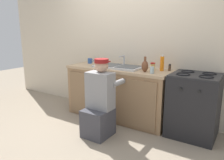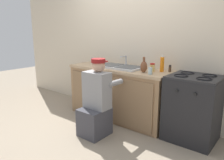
{
  "view_description": "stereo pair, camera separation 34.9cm",
  "coord_description": "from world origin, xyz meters",
  "px_view_note": "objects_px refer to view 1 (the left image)",
  "views": [
    {
      "loc": [
        1.86,
        -2.79,
        1.49
      ],
      "look_at": [
        0.0,
        0.1,
        0.7
      ],
      "focal_mm": 35.0,
      "sensor_mm": 36.0,
      "label": 1
    },
    {
      "loc": [
        2.14,
        -2.58,
        1.49
      ],
      "look_at": [
        0.0,
        0.1,
        0.7
      ],
      "focal_mm": 35.0,
      "sensor_mm": 36.0,
      "label": 2
    }
  ],
  "objects_px": {
    "soap_bottle_orange": "(162,63)",
    "condiment_jar": "(153,67)",
    "sink_double_basin": "(119,66)",
    "water_glass": "(152,70)",
    "vase_decorative": "(145,66)",
    "spice_bottle_pepper": "(170,68)",
    "plumber_person": "(99,104)",
    "stove_range": "(194,105)",
    "coffee_mug": "(90,61)"
  },
  "relations": [
    {
      "from": "stove_range",
      "to": "soap_bottle_orange",
      "type": "bearing_deg",
      "value": 168.2
    },
    {
      "from": "soap_bottle_orange",
      "to": "condiment_jar",
      "type": "relative_size",
      "value": 1.95
    },
    {
      "from": "coffee_mug",
      "to": "soap_bottle_orange",
      "type": "xyz_separation_m",
      "value": [
        1.4,
        -0.0,
        0.07
      ]
    },
    {
      "from": "stove_range",
      "to": "coffee_mug",
      "type": "bearing_deg",
      "value": 176.66
    },
    {
      "from": "soap_bottle_orange",
      "to": "vase_decorative",
      "type": "relative_size",
      "value": 1.09
    },
    {
      "from": "plumber_person",
      "to": "condiment_jar",
      "type": "bearing_deg",
      "value": 56.7
    },
    {
      "from": "soap_bottle_orange",
      "to": "condiment_jar",
      "type": "distance_m",
      "value": 0.15
    },
    {
      "from": "soap_bottle_orange",
      "to": "vase_decorative",
      "type": "bearing_deg",
      "value": -129.15
    },
    {
      "from": "soap_bottle_orange",
      "to": "vase_decorative",
      "type": "height_order",
      "value": "soap_bottle_orange"
    },
    {
      "from": "sink_double_basin",
      "to": "soap_bottle_orange",
      "type": "distance_m",
      "value": 0.73
    },
    {
      "from": "vase_decorative",
      "to": "water_glass",
      "type": "bearing_deg",
      "value": -22.61
    },
    {
      "from": "stove_range",
      "to": "soap_bottle_orange",
      "type": "relative_size",
      "value": 3.66
    },
    {
      "from": "sink_double_basin",
      "to": "soap_bottle_orange",
      "type": "xyz_separation_m",
      "value": [
        0.71,
        0.11,
        0.09
      ]
    },
    {
      "from": "condiment_jar",
      "to": "vase_decorative",
      "type": "xyz_separation_m",
      "value": [
        -0.07,
        -0.14,
        0.03
      ]
    },
    {
      "from": "plumber_person",
      "to": "vase_decorative",
      "type": "xyz_separation_m",
      "value": [
        0.41,
        0.6,
        0.51
      ]
    },
    {
      "from": "water_glass",
      "to": "spice_bottle_pepper",
      "type": "bearing_deg",
      "value": 66.14
    },
    {
      "from": "condiment_jar",
      "to": "water_glass",
      "type": "relative_size",
      "value": 1.28
    },
    {
      "from": "water_glass",
      "to": "plumber_person",
      "type": "bearing_deg",
      "value": -135.74
    },
    {
      "from": "soap_bottle_orange",
      "to": "water_glass",
      "type": "bearing_deg",
      "value": -98.35
    },
    {
      "from": "spice_bottle_pepper",
      "to": "coffee_mug",
      "type": "relative_size",
      "value": 0.83
    },
    {
      "from": "sink_double_basin",
      "to": "condiment_jar",
      "type": "height_order",
      "value": "sink_double_basin"
    },
    {
      "from": "soap_bottle_orange",
      "to": "water_glass",
      "type": "relative_size",
      "value": 2.5
    },
    {
      "from": "plumber_person",
      "to": "water_glass",
      "type": "xyz_separation_m",
      "value": [
        0.55,
        0.54,
        0.47
      ]
    },
    {
      "from": "stove_range",
      "to": "plumber_person",
      "type": "xyz_separation_m",
      "value": [
        -1.13,
        -0.71,
        0.01
      ]
    },
    {
      "from": "sink_double_basin",
      "to": "soap_bottle_orange",
      "type": "height_order",
      "value": "soap_bottle_orange"
    },
    {
      "from": "plumber_person",
      "to": "vase_decorative",
      "type": "height_order",
      "value": "vase_decorative"
    },
    {
      "from": "coffee_mug",
      "to": "vase_decorative",
      "type": "distance_m",
      "value": 1.24
    },
    {
      "from": "spice_bottle_pepper",
      "to": "coffee_mug",
      "type": "distance_m",
      "value": 1.51
    },
    {
      "from": "sink_double_basin",
      "to": "coffee_mug",
      "type": "xyz_separation_m",
      "value": [
        -0.69,
        0.11,
        0.03
      ]
    },
    {
      "from": "vase_decorative",
      "to": "condiment_jar",
      "type": "bearing_deg",
      "value": 62.79
    },
    {
      "from": "condiment_jar",
      "to": "vase_decorative",
      "type": "relative_size",
      "value": 0.56
    },
    {
      "from": "plumber_person",
      "to": "coffee_mug",
      "type": "relative_size",
      "value": 8.76
    },
    {
      "from": "condiment_jar",
      "to": "water_glass",
      "type": "bearing_deg",
      "value": -69.82
    },
    {
      "from": "plumber_person",
      "to": "vase_decorative",
      "type": "distance_m",
      "value": 0.89
    },
    {
      "from": "coffee_mug",
      "to": "condiment_jar",
      "type": "bearing_deg",
      "value": -4.0
    },
    {
      "from": "sink_double_basin",
      "to": "condiment_jar",
      "type": "relative_size",
      "value": 6.25
    },
    {
      "from": "coffee_mug",
      "to": "water_glass",
      "type": "height_order",
      "value": "water_glass"
    },
    {
      "from": "plumber_person",
      "to": "condiment_jar",
      "type": "xyz_separation_m",
      "value": [
        0.48,
        0.73,
        0.48
      ]
    },
    {
      "from": "sink_double_basin",
      "to": "stove_range",
      "type": "height_order",
      "value": "sink_double_basin"
    },
    {
      "from": "sink_double_basin",
      "to": "coffee_mug",
      "type": "relative_size",
      "value": 6.35
    },
    {
      "from": "sink_double_basin",
      "to": "condiment_jar",
      "type": "distance_m",
      "value": 0.6
    },
    {
      "from": "coffee_mug",
      "to": "vase_decorative",
      "type": "height_order",
      "value": "vase_decorative"
    },
    {
      "from": "stove_range",
      "to": "condiment_jar",
      "type": "height_order",
      "value": "condiment_jar"
    },
    {
      "from": "sink_double_basin",
      "to": "vase_decorative",
      "type": "distance_m",
      "value": 0.55
    },
    {
      "from": "soap_bottle_orange",
      "to": "sink_double_basin",
      "type": "bearing_deg",
      "value": -171.24
    },
    {
      "from": "condiment_jar",
      "to": "water_glass",
      "type": "xyz_separation_m",
      "value": [
        0.07,
        -0.19,
        -0.01
      ]
    },
    {
      "from": "plumber_person",
      "to": "stove_range",
      "type": "bearing_deg",
      "value": 32.16
    },
    {
      "from": "coffee_mug",
      "to": "condiment_jar",
      "type": "distance_m",
      "value": 1.3
    },
    {
      "from": "stove_range",
      "to": "coffee_mug",
      "type": "relative_size",
      "value": 7.26
    },
    {
      "from": "spice_bottle_pepper",
      "to": "stove_range",
      "type": "bearing_deg",
      "value": -20.7
    }
  ]
}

